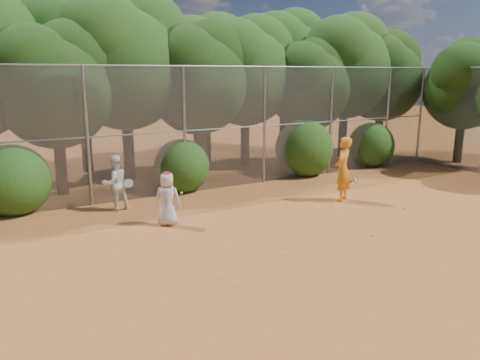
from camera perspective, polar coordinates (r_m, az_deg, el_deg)
ground at (r=10.94m, az=11.26°, el=-7.58°), size 80.00×80.00×0.00m
fence_back at (r=15.31m, az=-3.73°, el=6.38°), size 20.05×0.09×4.03m
tree_2 at (r=15.66m, az=-21.61°, el=11.29°), size 3.99×3.47×5.47m
tree_3 at (r=17.21m, az=-13.85°, el=14.58°), size 4.89×4.26×6.70m
tree_4 at (r=17.52m, az=-5.13°, el=12.76°), size 4.19×3.64×5.73m
tree_5 at (r=19.40m, az=0.72°, el=13.67°), size 4.51×3.92×6.17m
tree_6 at (r=19.99m, az=8.52°, el=11.85°), size 3.86×3.36×5.29m
tree_7 at (r=22.09m, az=12.85°, el=13.87°), size 4.77×4.14×6.53m
tree_8 at (r=23.27m, az=17.01°, el=12.42°), size 4.25×3.70×5.82m
tree_10 at (r=19.11m, az=-18.79°, el=14.77°), size 5.15×4.48×7.06m
tree_11 at (r=20.34m, az=-4.15°, el=13.93°), size 4.64×4.03×6.35m
tree_12 at (r=23.18m, az=5.55°, el=14.63°), size 5.02×4.37×6.88m
tree_13 at (r=22.27m, az=25.77°, el=10.83°), size 3.86×3.36×5.29m
bush_0 at (r=14.24m, az=-25.96°, el=0.31°), size 2.00×2.00×2.00m
bush_1 at (r=15.39m, az=-7.11°, el=2.00°), size 1.80×1.80×1.80m
bush_2 at (r=17.87m, az=7.82°, el=4.14°), size 2.20×2.20×2.20m
bush_3 at (r=20.21m, az=15.71°, el=4.35°), size 1.90×1.90×1.90m
player_yellow at (r=14.33m, az=12.42°, el=1.28°), size 0.95×0.76×1.95m
player_teen at (r=11.93m, az=-8.83°, el=-2.25°), size 0.79×0.76×1.39m
player_white at (r=13.53m, az=-15.00°, el=-0.34°), size 0.91×0.80×1.57m
ball_0 at (r=13.80m, az=11.14°, el=-3.11°), size 0.07×0.07×0.07m
ball_1 at (r=13.23m, az=12.68°, el=-3.88°), size 0.07×0.07×0.07m
ball_2 at (r=11.57m, az=15.92°, el=-6.50°), size 0.07×0.07×0.07m
ball_3 at (r=14.07m, az=19.41°, el=-3.31°), size 0.07×0.07×0.07m
ball_4 at (r=10.45m, az=5.61°, el=-8.18°), size 0.07×0.07×0.07m
ball_5 at (r=16.69m, az=12.05°, el=-0.37°), size 0.07×0.07×0.07m
ball_6 at (r=13.77m, az=5.57°, el=-2.96°), size 0.07×0.07×0.07m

